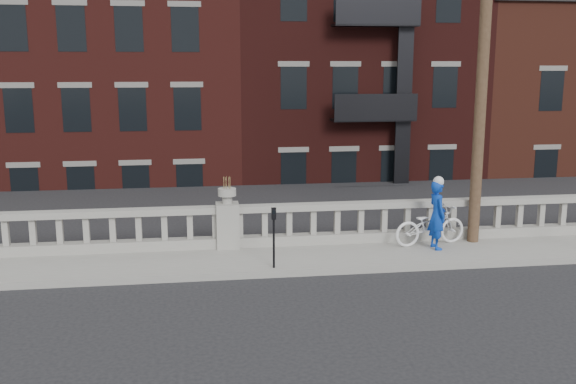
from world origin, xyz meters
name	(u,v)px	position (x,y,z in m)	size (l,w,h in m)	color
ground	(239,313)	(0.00, 0.00, 0.00)	(120.00, 120.00, 0.00)	black
sidewalk	(230,261)	(0.00, 3.00, 0.07)	(32.00, 2.20, 0.15)	gray
balustrade	(228,228)	(0.00, 3.95, 0.64)	(28.00, 0.34, 1.03)	gray
planter_pedestal	(228,220)	(0.00, 3.95, 0.83)	(0.55, 0.55, 1.76)	gray
lower_level	(220,102)	(0.56, 23.04, 2.63)	(80.00, 44.00, 20.80)	#605E59
utility_pole	(484,36)	(6.20, 3.60, 5.24)	(1.60, 0.28, 10.00)	#422D1E
parking_meter_c	(274,231)	(0.92, 2.15, 1.00)	(0.10, 0.09, 1.36)	black
bicycle	(430,225)	(4.99, 3.46, 0.65)	(0.66, 1.89, 0.99)	white
cyclist	(437,215)	(5.02, 3.11, 0.99)	(0.61, 0.40, 1.68)	#0B35AA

